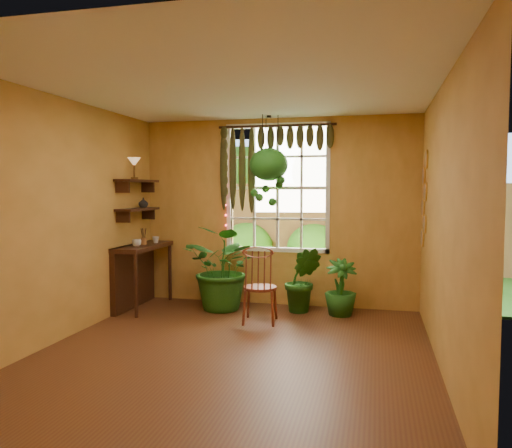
# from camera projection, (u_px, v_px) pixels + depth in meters

# --- Properties ---
(floor) EXTENTS (4.50, 4.50, 0.00)m
(floor) POSITION_uv_depth(u_px,v_px,m) (234.00, 353.00, 5.14)
(floor) COLOR #573018
(floor) RESTS_ON ground
(ceiling) EXTENTS (4.50, 4.50, 0.00)m
(ceiling) POSITION_uv_depth(u_px,v_px,m) (234.00, 87.00, 4.95)
(ceiling) COLOR white
(ceiling) RESTS_ON wall_back
(wall_back) EXTENTS (4.00, 0.00, 4.00)m
(wall_back) POSITION_uv_depth(u_px,v_px,m) (277.00, 212.00, 7.22)
(wall_back) COLOR gold
(wall_back) RESTS_ON floor
(wall_left) EXTENTS (0.00, 4.50, 4.50)m
(wall_left) POSITION_uv_depth(u_px,v_px,m) (60.00, 219.00, 5.51)
(wall_left) COLOR gold
(wall_left) RESTS_ON floor
(wall_right) EXTENTS (0.00, 4.50, 4.50)m
(wall_right) POSITION_uv_depth(u_px,v_px,m) (443.00, 225.00, 4.57)
(wall_right) COLOR gold
(wall_right) RESTS_ON floor
(window) EXTENTS (1.52, 0.10, 1.86)m
(window) POSITION_uv_depth(u_px,v_px,m) (278.00, 188.00, 7.23)
(window) COLOR white
(window) RESTS_ON wall_back
(valance_vine) EXTENTS (1.70, 0.12, 1.10)m
(valance_vine) POSITION_uv_depth(u_px,v_px,m) (270.00, 147.00, 7.09)
(valance_vine) COLOR #341B0E
(valance_vine) RESTS_ON window
(string_lights) EXTENTS (0.03, 0.03, 1.54)m
(string_lights) POSITION_uv_depth(u_px,v_px,m) (226.00, 185.00, 7.32)
(string_lights) COLOR #FF2633
(string_lights) RESTS_ON window
(wall_plates) EXTENTS (0.04, 0.32, 1.10)m
(wall_plates) POSITION_uv_depth(u_px,v_px,m) (424.00, 200.00, 6.30)
(wall_plates) COLOR #FBEFCD
(wall_plates) RESTS_ON wall_right
(counter_ledge) EXTENTS (0.40, 1.20, 0.90)m
(counter_ledge) POSITION_uv_depth(u_px,v_px,m) (137.00, 269.00, 7.10)
(counter_ledge) COLOR #341B0E
(counter_ledge) RESTS_ON floor
(shelf_lower) EXTENTS (0.25, 0.90, 0.04)m
(shelf_lower) POSITION_uv_depth(u_px,v_px,m) (138.00, 209.00, 7.03)
(shelf_lower) COLOR #341B0E
(shelf_lower) RESTS_ON wall_left
(shelf_upper) EXTENTS (0.25, 0.90, 0.04)m
(shelf_upper) POSITION_uv_depth(u_px,v_px,m) (137.00, 181.00, 7.00)
(shelf_upper) COLOR #341B0E
(shelf_upper) RESTS_ON wall_left
(backyard) EXTENTS (14.00, 10.00, 12.00)m
(backyard) POSITION_uv_depth(u_px,v_px,m) (326.00, 206.00, 11.66)
(backyard) COLOR #205C1A
(backyard) RESTS_ON ground
(windsor_chair) EXTENTS (0.46, 0.48, 1.12)m
(windsor_chair) POSITION_uv_depth(u_px,v_px,m) (260.00, 297.00, 6.27)
(windsor_chair) COLOR brown
(windsor_chair) RESTS_ON floor
(potted_plant_left) EXTENTS (1.33, 1.25, 1.19)m
(potted_plant_left) POSITION_uv_depth(u_px,v_px,m) (225.00, 268.00, 6.92)
(potted_plant_left) COLOR #154913
(potted_plant_left) RESTS_ON floor
(potted_plant_mid) EXTENTS (0.51, 0.42, 0.90)m
(potted_plant_mid) POSITION_uv_depth(u_px,v_px,m) (303.00, 280.00, 6.80)
(potted_plant_mid) COLOR #154913
(potted_plant_mid) RESTS_ON floor
(potted_plant_right) EXTENTS (0.53, 0.53, 0.75)m
(potted_plant_right) POSITION_uv_depth(u_px,v_px,m) (341.00, 288.00, 6.63)
(potted_plant_right) COLOR #154913
(potted_plant_right) RESTS_ON floor
(hanging_basket) EXTENTS (0.53, 0.53, 1.27)m
(hanging_basket) POSITION_uv_depth(u_px,v_px,m) (269.00, 169.00, 6.91)
(hanging_basket) COLOR black
(hanging_basket) RESTS_ON ceiling
(cup_a) EXTENTS (0.16, 0.16, 0.10)m
(cup_a) POSITION_uv_depth(u_px,v_px,m) (137.00, 243.00, 6.81)
(cup_a) COLOR silver
(cup_a) RESTS_ON counter_ledge
(cup_b) EXTENTS (0.11, 0.11, 0.09)m
(cup_b) POSITION_uv_depth(u_px,v_px,m) (156.00, 240.00, 7.26)
(cup_b) COLOR beige
(cup_b) RESTS_ON counter_ledge
(brush_jar) EXTENTS (0.08, 0.08, 0.29)m
(brush_jar) POSITION_uv_depth(u_px,v_px,m) (144.00, 236.00, 7.05)
(brush_jar) COLOR brown
(brush_jar) RESTS_ON counter_ledge
(shelf_vase) EXTENTS (0.16, 0.16, 0.14)m
(shelf_vase) POSITION_uv_depth(u_px,v_px,m) (143.00, 203.00, 7.18)
(shelf_vase) COLOR #B2AD99
(shelf_vase) RESTS_ON shelf_lower
(tiffany_lamp) EXTENTS (0.18, 0.18, 0.30)m
(tiffany_lamp) POSITION_uv_depth(u_px,v_px,m) (134.00, 163.00, 6.87)
(tiffany_lamp) COLOR brown
(tiffany_lamp) RESTS_ON shelf_upper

